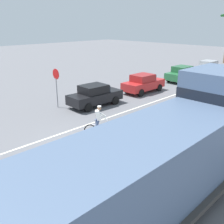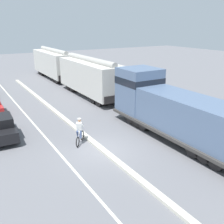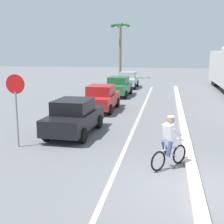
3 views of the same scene
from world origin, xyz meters
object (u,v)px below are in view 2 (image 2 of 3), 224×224
object	(u,v)px
locomotive	(170,110)
parked_car_black	(1,127)
hopper_car_lead	(91,77)
hopper_car_middle	(54,63)
cyclist	(80,132)

from	to	relation	value
locomotive	parked_car_black	world-z (taller)	locomotive
hopper_car_lead	hopper_car_middle	size ratio (longest dim) A/B	1.00
hopper_car_middle	cyclist	size ratio (longest dim) A/B	6.18
hopper_car_middle	parked_car_black	distance (m)	21.08
locomotive	parked_car_black	bearing A→B (deg)	152.30
parked_car_black	hopper_car_lead	bearing A→B (deg)	33.76
locomotive	parked_car_black	xyz separation A→B (m)	(-10.19, 5.35, -0.98)
locomotive	cyclist	world-z (taller)	locomotive
parked_car_black	cyclist	size ratio (longest dim) A/B	2.49
hopper_car_middle	cyclist	distance (m)	22.69
hopper_car_lead	hopper_car_middle	bearing A→B (deg)	90.00
locomotive	cyclist	distance (m)	6.31
hopper_car_lead	cyclist	xyz separation A→B (m)	(-5.94, -10.27, -1.26)
hopper_car_lead	parked_car_black	xyz separation A→B (m)	(-10.19, -6.81, -1.26)
locomotive	hopper_car_middle	xyz separation A→B (m)	(0.00, 23.76, 0.28)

